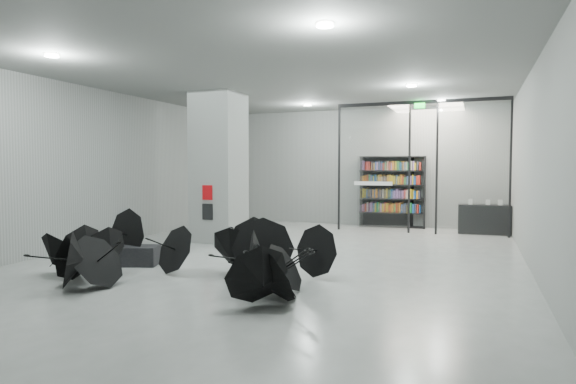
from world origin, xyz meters
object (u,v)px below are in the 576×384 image
at_px(umbrella_cluster, 192,264).
at_px(bench, 128,255).
at_px(shop_counter, 484,219).
at_px(bookshelf, 392,192).
at_px(column, 219,167).

bearing_deg(umbrella_cluster, bench, 159.44).
height_order(shop_counter, umbrella_cluster, umbrella_cluster).
height_order(bookshelf, shop_counter, bookshelf).
bearing_deg(bookshelf, column, -135.66).
xyz_separation_m(column, bench, (-0.15, -3.53, -1.80)).
xyz_separation_m(column, umbrella_cluster, (1.86, -4.29, -1.69)).
distance_m(bookshelf, umbrella_cluster, 9.30).
bearing_deg(umbrella_cluster, bookshelf, 77.33).
distance_m(bookshelf, shop_counter, 3.01).
relative_size(bench, shop_counter, 0.83).
bearing_deg(bookshelf, umbrella_cluster, -108.99).
bearing_deg(bench, umbrella_cluster, -39.96).
bearing_deg(bookshelf, shop_counter, -19.21).
height_order(bench, shop_counter, shop_counter).
relative_size(column, bench, 3.26).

